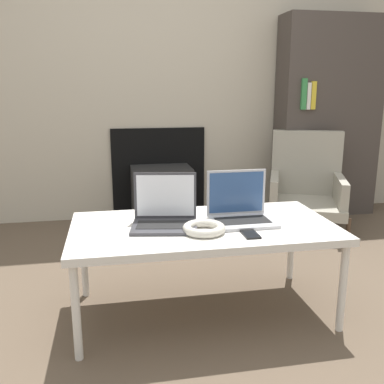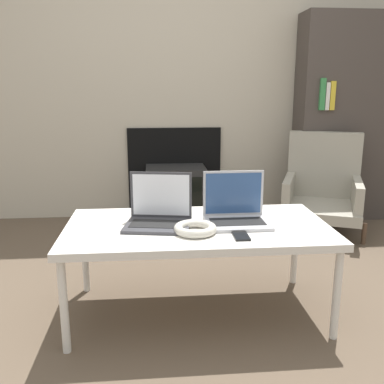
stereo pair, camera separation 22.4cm
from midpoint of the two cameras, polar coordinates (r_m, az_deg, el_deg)
The scene contains 10 objects.
ground_plane at distance 2.11m, azimuth -0.52°, elevation -18.33°, with size 14.00×14.00×0.00m, color brown.
wall_back at distance 3.77m, azimuth -6.15°, elevation 16.11°, with size 7.00×0.08×2.60m.
table at distance 2.11m, azimuth -1.54°, elevation -5.29°, with size 1.28×0.66×0.47m.
laptop_left at distance 2.08m, azimuth -6.73°, elevation -3.02°, with size 0.35×0.29×0.25m.
laptop_right at distance 2.14m, azimuth 3.46°, elevation -2.49°, with size 0.31×0.24×0.25m.
headphones at distance 1.98m, azimuth -1.64°, elevation -4.92°, with size 0.20×0.20×0.04m.
phone at distance 1.96m, azimuth 4.47°, elevation -5.62°, with size 0.07×0.13×0.01m.
tv at distance 3.64m, azimuth -5.84°, elevation -0.41°, with size 0.50×0.37×0.48m.
armchair at distance 3.59m, azimuth 13.25°, elevation 1.01°, with size 0.76×0.79×0.78m.
bookshelf at distance 3.98m, azimuth 16.04°, elevation 9.44°, with size 0.89×0.32×1.72m.
Camera 1 is at (-0.43, -1.75, 1.12)m, focal length 40.00 mm.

